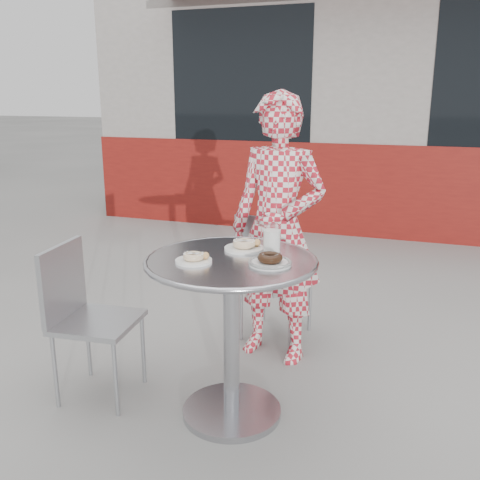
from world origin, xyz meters
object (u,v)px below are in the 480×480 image
(plate_far, at_px, (245,246))
(plate_checker, at_px, (270,261))
(chair_far, at_px, (276,299))
(milk_cup, at_px, (272,240))
(seated_person, at_px, (278,230))
(chair_left, at_px, (98,351))
(plate_near, at_px, (194,258))
(bistro_table, at_px, (231,299))

(plate_far, height_order, plate_checker, plate_far)
(chair_far, bearing_deg, milk_cup, 112.05)
(seated_person, xyz_separation_m, plate_far, (-0.02, -0.53, 0.05))
(chair_left, height_order, seated_person, seated_person)
(plate_far, xyz_separation_m, plate_checker, (0.17, -0.18, -0.00))
(chair_left, bearing_deg, chair_far, -40.23)
(chair_far, height_order, seated_person, seated_person)
(chair_far, distance_m, plate_near, 1.16)
(seated_person, distance_m, plate_checker, 0.73)
(chair_far, relative_size, plate_near, 5.04)
(plate_near, bearing_deg, seated_person, 77.98)
(chair_left, bearing_deg, bistro_table, -91.56)
(plate_checker, bearing_deg, plate_near, -167.07)
(plate_near, distance_m, plate_checker, 0.33)
(bistro_table, relative_size, plate_checker, 4.20)
(plate_near, bearing_deg, chair_far, 84.41)
(bistro_table, height_order, seated_person, seated_person)
(plate_far, bearing_deg, milk_cup, -4.69)
(bistro_table, distance_m, plate_checker, 0.28)
(bistro_table, relative_size, plate_far, 4.23)
(plate_checker, relative_size, milk_cup, 1.43)
(chair_left, distance_m, plate_far, 0.94)
(seated_person, height_order, plate_far, seated_person)
(chair_left, relative_size, milk_cup, 5.98)
(chair_far, xyz_separation_m, plate_checker, (0.22, -0.94, 0.56))
(plate_far, height_order, milk_cup, milk_cup)
(bistro_table, height_order, plate_checker, plate_checker)
(plate_near, relative_size, plate_checker, 0.86)
(milk_cup, bearing_deg, seated_person, 102.18)
(plate_checker, bearing_deg, chair_far, 103.40)
(plate_far, bearing_deg, bistro_table, -95.10)
(bistro_table, bearing_deg, plate_checker, -7.53)
(seated_person, height_order, plate_checker, seated_person)
(plate_near, distance_m, milk_cup, 0.38)
(chair_far, bearing_deg, plate_far, 102.42)
(seated_person, xyz_separation_m, plate_near, (-0.17, -0.78, 0.04))
(plate_far, xyz_separation_m, plate_near, (-0.15, -0.25, -0.00))
(seated_person, bearing_deg, plate_far, -81.81)
(milk_cup, bearing_deg, plate_checker, -76.49)
(chair_left, relative_size, seated_person, 0.52)
(plate_far, distance_m, milk_cup, 0.14)
(chair_left, distance_m, milk_cup, 1.07)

